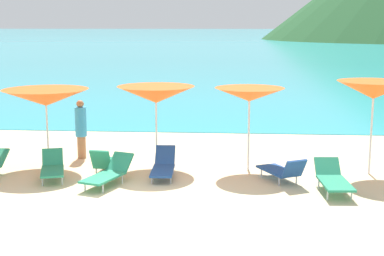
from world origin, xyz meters
name	(u,v)px	position (x,y,z in m)	size (l,w,h in m)	color
ground_plane	(179,128)	(0.00, 10.00, -0.15)	(50.00, 100.00, 0.30)	beige
ocean_water	(231,33)	(0.00, 228.24, 0.01)	(650.00, 440.00, 0.02)	#2DADBC
umbrella_1	(46,98)	(-2.83, 3.16, 1.87)	(2.31, 2.31, 2.10)	silver
umbrella_2	(156,95)	(0.04, 3.48, 1.94)	(2.11, 2.11, 2.16)	silver
umbrella_3	(249,95)	(2.49, 3.29, 1.98)	(1.90, 1.90, 2.16)	silver
umbrella_4	(374,90)	(5.56, 3.11, 2.15)	(1.83, 1.83, 2.38)	silver
lounge_chair_0	(333,179)	(4.37, 1.44, 0.31)	(0.71, 1.67, 0.64)	#268C66
lounge_chair_1	(107,162)	(-1.14, 2.74, 0.28)	(0.67, 1.44, 0.71)	#268C66
lounge_chair_2	(108,173)	(-0.86, 1.59, 0.30)	(1.07, 1.71, 0.64)	#268C66
lounge_chair_3	(52,167)	(-2.33, 1.95, 0.31)	(0.89, 1.42, 0.67)	#268C66
lounge_chair_5	(282,170)	(3.28, 2.17, 0.30)	(1.16, 1.52, 0.68)	#1E478C
lounge_chair_6	(163,166)	(0.35, 2.42, 0.28)	(0.59, 1.66, 0.65)	#1E478C
beachgoer_1	(81,128)	(-2.22, 4.22, 0.88)	(0.32, 0.32, 1.67)	#A3704C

